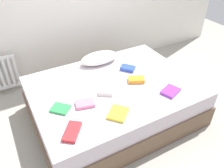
{
  "coord_description": "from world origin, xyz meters",
  "views": [
    {
      "loc": [
        -1.1,
        -1.93,
        2.1
      ],
      "look_at": [
        0.0,
        0.05,
        0.48
      ],
      "focal_mm": 36.17,
      "sensor_mm": 36.0,
      "label": 1
    }
  ],
  "objects_px": {
    "textbook_red": "(72,132)",
    "textbook_yellow": "(118,113)",
    "textbook_pink": "(85,104)",
    "textbook_purple": "(171,91)",
    "textbook_green": "(60,109)",
    "textbook_blue": "(128,68)",
    "radiator": "(1,74)",
    "pillow": "(99,58)",
    "textbook_orange": "(136,80)",
    "bed": "(114,101)",
    "textbook_white": "(106,90)"
  },
  "relations": [
    {
      "from": "bed",
      "to": "textbook_purple",
      "type": "bearing_deg",
      "value": -41.96
    },
    {
      "from": "textbook_orange",
      "to": "radiator",
      "type": "bearing_deg",
      "value": 165.24
    },
    {
      "from": "textbook_orange",
      "to": "textbook_pink",
      "type": "height_order",
      "value": "textbook_orange"
    },
    {
      "from": "textbook_pink",
      "to": "textbook_purple",
      "type": "relative_size",
      "value": 0.94
    },
    {
      "from": "radiator",
      "to": "textbook_orange",
      "type": "relative_size",
      "value": 2.55
    },
    {
      "from": "textbook_purple",
      "to": "textbook_blue",
      "type": "relative_size",
      "value": 1.16
    },
    {
      "from": "radiator",
      "to": "textbook_orange",
      "type": "xyz_separation_m",
      "value": [
        1.46,
        -1.27,
        0.18
      ]
    },
    {
      "from": "textbook_pink",
      "to": "textbook_yellow",
      "type": "distance_m",
      "value": 0.38
    },
    {
      "from": "textbook_blue",
      "to": "textbook_purple",
      "type": "bearing_deg",
      "value": -25.44
    },
    {
      "from": "textbook_green",
      "to": "bed",
      "type": "bearing_deg",
      "value": 55.16
    },
    {
      "from": "pillow",
      "to": "textbook_red",
      "type": "relative_size",
      "value": 2.18
    },
    {
      "from": "textbook_white",
      "to": "textbook_pink",
      "type": "relative_size",
      "value": 0.85
    },
    {
      "from": "radiator",
      "to": "textbook_green",
      "type": "bearing_deg",
      "value": -70.38
    },
    {
      "from": "pillow",
      "to": "textbook_pink",
      "type": "relative_size",
      "value": 2.66
    },
    {
      "from": "textbook_blue",
      "to": "textbook_yellow",
      "type": "bearing_deg",
      "value": -78.47
    },
    {
      "from": "pillow",
      "to": "textbook_yellow",
      "type": "height_order",
      "value": "pillow"
    },
    {
      "from": "bed",
      "to": "radiator",
      "type": "distance_m",
      "value": 1.69
    },
    {
      "from": "pillow",
      "to": "textbook_green",
      "type": "relative_size",
      "value": 2.86
    },
    {
      "from": "textbook_purple",
      "to": "radiator",
      "type": "bearing_deg",
      "value": 114.74
    },
    {
      "from": "textbook_pink",
      "to": "textbook_blue",
      "type": "xyz_separation_m",
      "value": [
        0.79,
        0.39,
        0.01
      ]
    },
    {
      "from": "bed",
      "to": "textbook_purple",
      "type": "relative_size",
      "value": 9.28
    },
    {
      "from": "textbook_white",
      "to": "textbook_pink",
      "type": "xyz_separation_m",
      "value": [
        -0.3,
        -0.09,
        -0.01
      ]
    },
    {
      "from": "textbook_blue",
      "to": "textbook_red",
      "type": "bearing_deg",
      "value": -96.43
    },
    {
      "from": "bed",
      "to": "textbook_yellow",
      "type": "bearing_deg",
      "value": -114.57
    },
    {
      "from": "textbook_pink",
      "to": "textbook_yellow",
      "type": "height_order",
      "value": "textbook_pink"
    },
    {
      "from": "radiator",
      "to": "textbook_yellow",
      "type": "height_order",
      "value": "radiator"
    },
    {
      "from": "bed",
      "to": "textbook_pink",
      "type": "height_order",
      "value": "textbook_pink"
    },
    {
      "from": "radiator",
      "to": "textbook_red",
      "type": "height_order",
      "value": "radiator"
    },
    {
      "from": "radiator",
      "to": "textbook_red",
      "type": "relative_size",
      "value": 2.05
    },
    {
      "from": "textbook_orange",
      "to": "textbook_blue",
      "type": "height_order",
      "value": "textbook_orange"
    },
    {
      "from": "textbook_green",
      "to": "textbook_pink",
      "type": "xyz_separation_m",
      "value": [
        0.26,
        -0.06,
        0.01
      ]
    },
    {
      "from": "textbook_pink",
      "to": "textbook_blue",
      "type": "relative_size",
      "value": 1.09
    },
    {
      "from": "textbook_red",
      "to": "textbook_green",
      "type": "bearing_deg",
      "value": 36.8
    },
    {
      "from": "textbook_red",
      "to": "textbook_yellow",
      "type": "xyz_separation_m",
      "value": [
        0.5,
        0.01,
        -0.0
      ]
    },
    {
      "from": "bed",
      "to": "textbook_yellow",
      "type": "height_order",
      "value": "textbook_yellow"
    },
    {
      "from": "textbook_blue",
      "to": "textbook_orange",
      "type": "bearing_deg",
      "value": -50.71
    },
    {
      "from": "bed",
      "to": "textbook_red",
      "type": "relative_size",
      "value": 8.1
    },
    {
      "from": "textbook_yellow",
      "to": "textbook_purple",
      "type": "relative_size",
      "value": 1.01
    },
    {
      "from": "textbook_yellow",
      "to": "textbook_blue",
      "type": "distance_m",
      "value": 0.88
    },
    {
      "from": "bed",
      "to": "textbook_white",
      "type": "distance_m",
      "value": 0.33
    },
    {
      "from": "textbook_green",
      "to": "textbook_blue",
      "type": "relative_size",
      "value": 1.01
    },
    {
      "from": "pillow",
      "to": "textbook_red",
      "type": "height_order",
      "value": "pillow"
    },
    {
      "from": "radiator",
      "to": "textbook_green",
      "type": "distance_m",
      "value": 1.41
    },
    {
      "from": "radiator",
      "to": "pillow",
      "type": "relative_size",
      "value": 0.94
    },
    {
      "from": "pillow",
      "to": "textbook_orange",
      "type": "distance_m",
      "value": 0.67
    },
    {
      "from": "radiator",
      "to": "textbook_purple",
      "type": "bearing_deg",
      "value": -44.43
    },
    {
      "from": "textbook_red",
      "to": "radiator",
      "type": "bearing_deg",
      "value": 53.3
    },
    {
      "from": "bed",
      "to": "textbook_green",
      "type": "height_order",
      "value": "textbook_green"
    },
    {
      "from": "radiator",
      "to": "pillow",
      "type": "distance_m",
      "value": 1.43
    },
    {
      "from": "bed",
      "to": "textbook_orange",
      "type": "xyz_separation_m",
      "value": [
        0.28,
        -0.07,
        0.28
      ]
    }
  ]
}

